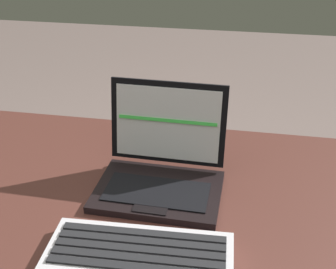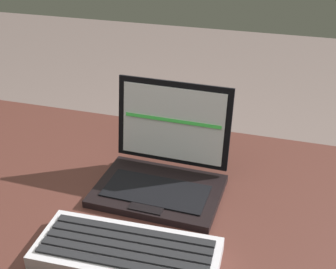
% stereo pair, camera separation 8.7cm
% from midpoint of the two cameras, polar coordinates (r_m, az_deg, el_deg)
% --- Properties ---
extents(desk, '(1.78, 0.71, 0.73)m').
position_cam_midpoint_polar(desk, '(0.98, -1.43, -11.90)').
color(desk, '#49251F').
rests_on(desk, ground).
extents(laptop_front, '(0.27, 0.22, 0.21)m').
position_cam_midpoint_polar(laptop_front, '(0.95, 1.97, -4.51)').
color(laptop_front, black).
rests_on(laptop_front, desk).
extents(external_keyboard, '(0.33, 0.15, 0.03)m').
position_cam_midpoint_polar(external_keyboard, '(0.79, -2.10, -15.17)').
color(external_keyboard, '#BDB8BF').
rests_on(external_keyboard, desk).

